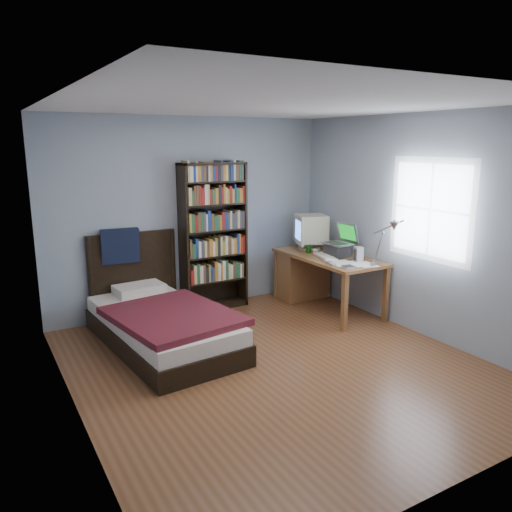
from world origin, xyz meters
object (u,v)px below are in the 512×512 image
Objects in this scene: laptop at (338,247)px; bed at (160,321)px; desk at (308,272)px; keyboard at (325,257)px; bookshelf at (213,237)px; soda_can at (309,249)px; desk_lamp at (391,230)px; speaker at (358,254)px; crt_monitor at (310,229)px.

laptop is 2.47m from bed.
laptop is at bearing -81.23° from desk.
bed is at bearing -169.48° from desk.
bookshelf reaches higher than keyboard.
laptop is 1.63m from bookshelf.
bed reaches higher than soda_can.
desk_lamp reaches higher than bed.
soda_can is (-0.24, 0.72, -0.03)m from speaker.
bed reaches higher than speaker.
crt_monitor is 0.63m from keyboard.
desk_lamp is 0.75m from speaker.
desk_lamp is 5.30× the size of soda_can.
laptop is (0.04, -0.56, -0.16)m from crt_monitor.
soda_can is at bearing 120.93° from laptop.
soda_can is at bearing -26.09° from bookshelf.
desk is 0.63m from keyboard.
bookshelf is (-1.35, 0.91, 0.12)m from laptop.
crt_monitor reaches higher than desk.
bookshelf is at bearing 165.07° from crt_monitor.
speaker is (0.22, -0.37, 0.08)m from keyboard.
keyboard is 0.23× the size of bookshelf.
laptop is (0.08, -0.53, 0.43)m from desk.
keyboard is (-0.20, 0.01, -0.10)m from laptop.
soda_can is (-0.17, -0.21, -0.21)m from crt_monitor.
bookshelf reaches higher than crt_monitor.
speaker is 0.10× the size of bookshelf.
keyboard is at bearing -38.04° from bookshelf.
laptop is at bearing -85.63° from crt_monitor.
bookshelf is 1.50m from bed.
desk is at bearing 10.52° from bed.
laptop is at bearing 104.62° from speaker.
bed reaches higher than laptop.
desk_lamp reaches higher than desk.
keyboard is 3.82× the size of soda_can.
crt_monitor is at bearing 94.37° from laptop.
desk_lamp is (-0.08, -0.99, 0.38)m from laptop.
desk is at bearing -142.75° from crt_monitor.
crt_monitor is 0.94m from speaker.
desk_lamp is 0.28× the size of bed.
laptop is 0.22m from keyboard.
bed is (-2.20, 0.09, -0.49)m from keyboard.
bed is at bearing 177.55° from laptop.
bookshelf reaches higher than soda_can.
desk is 8.49× the size of speaker.
bookshelf is (-1.13, 0.56, 0.18)m from soda_can.
bed is at bearing 154.80° from desk_lamp.
crt_monitor is 0.25× the size of bed.
soda_can is (-0.13, 1.34, -0.44)m from desk_lamp.
bed is (-1.05, -0.81, -0.71)m from bookshelf.
desk_lamp is at bearing -66.23° from keyboard.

